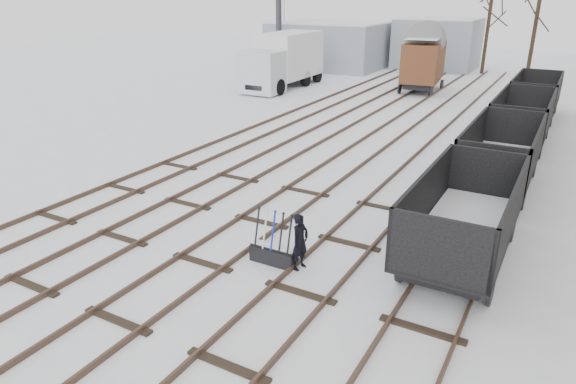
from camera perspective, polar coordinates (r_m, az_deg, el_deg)
name	(u,v)px	position (r m, az deg, el deg)	size (l,w,h in m)	color
ground	(202,264)	(14.17, -9.50, -7.85)	(120.00, 120.00, 0.00)	white
tracks	(378,140)	(25.42, 9.97, 5.69)	(13.90, 52.00, 0.16)	black
shed_left	(330,45)	(50.31, 4.71, 15.99)	(10.00, 8.00, 4.10)	gray
shed_right	(437,44)	(51.11, 16.25, 15.56)	(7.00, 6.00, 4.50)	gray
ground_frame	(274,253)	(13.89, -1.61, -6.83)	(1.30, 0.42, 1.49)	black
worker	(300,242)	(13.42, 1.35, -5.56)	(0.56, 0.37, 1.55)	black
freight_wagon_a	(463,229)	(14.54, 18.87, -3.96)	(2.34, 5.84, 2.39)	black
freight_wagon_b	(500,164)	(20.49, 22.48, 2.94)	(2.34, 5.84, 2.39)	black
freight_wagon_c	(521,126)	(26.66, 24.45, 6.68)	(2.34, 5.84, 2.39)	black
freight_wagon_d	(534,102)	(32.91, 25.69, 9.01)	(2.34, 5.84, 2.39)	black
box_van_wagon	(424,60)	(38.77, 14.84, 13.98)	(3.20, 5.26, 3.81)	black
lorry	(283,60)	(39.23, -0.52, 14.46)	(2.95, 8.72, 3.93)	black
panel_van	(422,67)	(43.10, 14.66, 13.25)	(3.08, 5.31, 2.20)	silver
crane	(280,41)	(46.41, -0.87, 16.40)	(2.69, 6.10, 10.26)	#2C2C31
tree_far_left	(487,35)	(49.07, 21.22, 16.00)	(0.30, 0.30, 6.59)	black
tree_far_right	(533,37)	(44.85, 25.61, 15.31)	(0.30, 0.30, 7.11)	black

